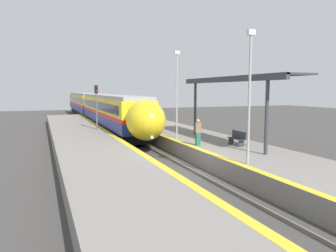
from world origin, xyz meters
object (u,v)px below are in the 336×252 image
platform_bench (237,138)px  lamppost_near (250,90)px  train (96,106)px  person_waiting (198,132)px  railway_signal (97,107)px  lamppost_mid (177,90)px

platform_bench → lamppost_near: 6.03m
train → person_waiting: (2.24, -25.98, -0.41)m
railway_signal → lamppost_near: lamppost_near is taller
platform_bench → lamppost_near: bearing=-117.9°
train → platform_bench: (4.57, -26.82, -0.80)m
platform_bench → lamppost_mid: 5.56m
train → railway_signal: (-2.28, -15.23, 0.68)m
person_waiting → railway_signal: (-4.53, 10.74, 1.09)m
platform_bench → lamppost_mid: lamppost_mid is taller
railway_signal → lamppost_near: (4.41, -16.20, 1.53)m
platform_bench → railway_signal: (-6.85, 11.58, 1.48)m
person_waiting → railway_signal: 11.71m
train → railway_signal: bearing=-98.5°
lamppost_mid → person_waiting: bearing=-87.9°
train → lamppost_mid: (2.13, -22.83, 2.21)m
person_waiting → lamppost_mid: (-0.12, 3.15, 2.62)m
railway_signal → lamppost_near: bearing=-74.8°
platform_bench → person_waiting: 2.50m
platform_bench → person_waiting: (-2.33, 0.84, 0.39)m
lamppost_near → lamppost_mid: (0.00, 8.61, 0.00)m
platform_bench → lamppost_near: (-2.44, -4.62, 3.01)m
train → lamppost_mid: 23.03m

